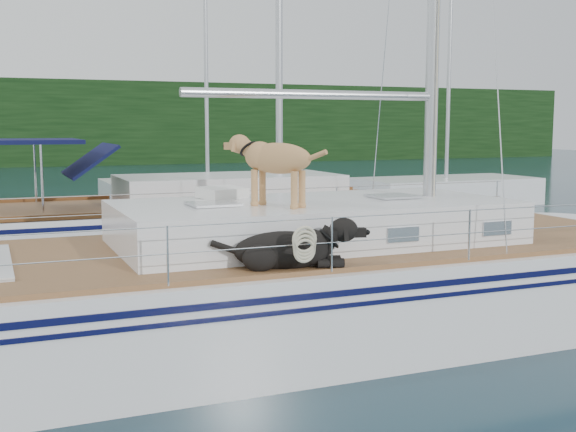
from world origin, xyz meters
name	(u,v)px	position (x,y,z in m)	size (l,w,h in m)	color
ground	(259,340)	(0.00, 0.00, 0.00)	(120.00, 120.00, 0.00)	black
tree_line	(35,123)	(0.00, 45.00, 3.00)	(90.00, 3.00, 6.00)	black
shore_bank	(35,157)	(0.00, 46.20, 0.60)	(92.00, 1.00, 1.20)	#595147
main_sailboat	(265,289)	(0.09, -0.01, 0.68)	(12.00, 3.81, 14.01)	white
neighbor_sailboat	(182,227)	(0.64, 6.55, 0.63)	(11.00, 3.50, 13.30)	white
bg_boat_center	(208,192)	(4.00, 16.00, 0.45)	(7.20, 3.00, 11.65)	white
bg_boat_east	(446,191)	(12.00, 13.00, 0.46)	(6.40, 3.00, 11.65)	white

